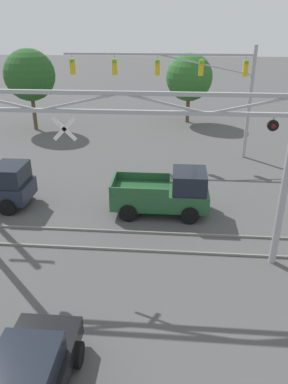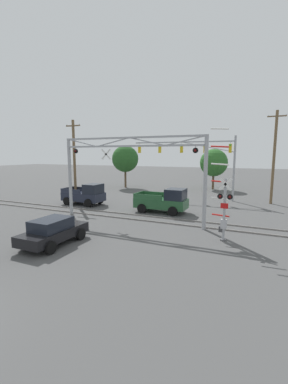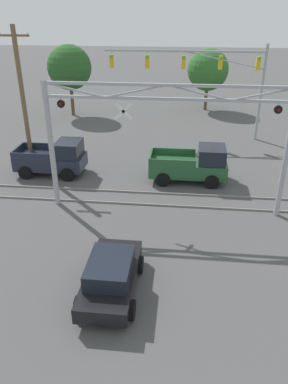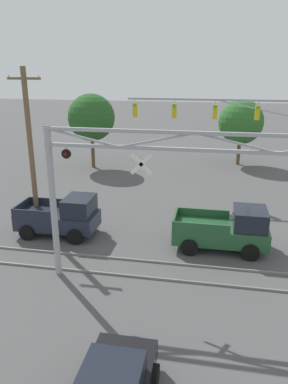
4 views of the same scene
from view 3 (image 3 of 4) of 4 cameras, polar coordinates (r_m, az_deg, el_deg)
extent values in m
cube|color=gray|center=(20.33, 3.08, -2.03)|extent=(80.00, 0.08, 0.10)
cube|color=gray|center=(21.60, 3.31, -0.21)|extent=(80.00, 0.08, 0.10)
cylinder|color=#9EA0A5|center=(19.86, -13.94, 6.72)|extent=(0.27, 0.27, 6.56)
cylinder|color=#9EA0A5|center=(19.36, 20.89, 5.20)|extent=(0.27, 0.27, 6.56)
cube|color=#9EA0A5|center=(17.99, 3.48, 13.98)|extent=(11.97, 0.14, 0.14)
cube|color=#9EA0A5|center=(17.86, 3.54, 15.96)|extent=(11.97, 0.14, 0.14)
cube|color=#9EA0A5|center=(18.65, -10.56, 15.04)|extent=(2.94, 0.08, 0.71)
cube|color=#9EA0A5|center=(18.05, -1.29, 15.09)|extent=(2.94, 0.08, 0.71)
cube|color=#9EA0A5|center=(17.91, 8.34, 14.74)|extent=(2.94, 0.08, 0.71)
cube|color=#9EA0A5|center=(18.25, 17.83, 14.00)|extent=(2.94, 0.08, 0.71)
cylinder|color=black|center=(19.01, -12.54, 12.99)|extent=(0.38, 0.10, 0.38)
sphere|color=#590C0C|center=(18.94, -12.60, 12.94)|extent=(0.18, 0.18, 0.18)
cylinder|color=#9EA0A5|center=(18.95, -12.61, 13.69)|extent=(0.04, 0.04, 0.10)
cylinder|color=black|center=(18.55, 19.77, 11.74)|extent=(0.38, 0.10, 0.38)
sphere|color=#590C0C|center=(18.48, 19.81, 11.69)|extent=(0.18, 0.18, 0.18)
cylinder|color=#9EA0A5|center=(18.49, 19.88, 12.46)|extent=(0.04, 0.04, 0.10)
cube|color=white|center=(18.25, -3.17, 12.17)|extent=(0.88, 0.03, 0.88)
cube|color=white|center=(18.25, -3.17, 12.17)|extent=(0.88, 0.03, 0.88)
cylinder|color=black|center=(18.22, -3.18, 12.15)|extent=(0.04, 0.04, 0.02)
cylinder|color=#9EA0A5|center=(31.06, 17.39, 14.07)|extent=(0.24, 0.24, 7.26)
cube|color=#9EA0A5|center=(30.05, 6.13, 20.56)|extent=(12.07, 0.14, 0.14)
cube|color=#9EA0A5|center=(30.25, 12.13, 19.04)|extent=(6.05, 0.08, 1.28)
cylinder|color=#9EA0A5|center=(30.61, -4.99, 20.43)|extent=(0.04, 0.04, 0.30)
cube|color=gold|center=(30.69, -4.95, 19.26)|extent=(0.30, 0.26, 0.97)
sphere|color=green|center=(30.48, -5.03, 19.88)|extent=(0.18, 0.18, 0.18)
cylinder|color=#9EA0A5|center=(30.21, 0.51, 20.44)|extent=(0.04, 0.04, 0.30)
cube|color=gold|center=(30.29, 0.51, 19.25)|extent=(0.30, 0.26, 0.97)
sphere|color=green|center=(30.08, 0.48, 19.88)|extent=(0.18, 0.18, 0.18)
cylinder|color=#9EA0A5|center=(30.07, 6.12, 20.27)|extent=(0.04, 0.04, 0.30)
cube|color=gold|center=(30.14, 6.06, 19.08)|extent=(0.30, 0.26, 0.97)
sphere|color=green|center=(29.93, 6.09, 19.71)|extent=(0.18, 0.18, 0.18)
cylinder|color=#9EA0A5|center=(30.17, 11.71, 19.93)|extent=(0.04, 0.04, 0.30)
cube|color=gold|center=(30.25, 11.59, 18.74)|extent=(0.30, 0.26, 0.97)
sphere|color=green|center=(30.04, 11.68, 19.36)|extent=(0.18, 0.18, 0.18)
cylinder|color=#9EA0A5|center=(30.53, 17.19, 19.42)|extent=(0.04, 0.04, 0.30)
cube|color=gold|center=(30.60, 17.02, 18.25)|extent=(0.30, 0.26, 0.97)
sphere|color=green|center=(30.40, 17.17, 18.86)|extent=(0.18, 0.18, 0.18)
cube|color=#23512D|center=(23.14, 6.69, 3.72)|extent=(4.67, 2.03, 0.85)
cube|color=black|center=(22.87, 10.30, 5.62)|extent=(1.59, 1.86, 0.95)
cube|color=#23512D|center=(22.00, 4.43, 4.39)|extent=(2.68, 0.08, 0.43)
cube|color=#23512D|center=(23.81, 4.61, 6.16)|extent=(2.68, 0.08, 0.43)
cube|color=#23512D|center=(22.97, 1.05, 5.46)|extent=(0.10, 1.95, 0.43)
cylinder|color=black|center=(22.44, 10.31, 1.52)|extent=(0.84, 0.24, 0.84)
cylinder|color=black|center=(24.31, 10.06, 3.56)|extent=(0.84, 0.24, 0.84)
cylinder|color=black|center=(22.39, 2.92, 1.88)|extent=(0.84, 0.24, 0.84)
cylinder|color=black|center=(24.27, 3.22, 3.90)|extent=(0.84, 0.24, 0.84)
cube|color=#1E2333|center=(24.68, -14.02, 4.58)|extent=(4.32, 2.03, 0.85)
cube|color=black|center=(23.96, -11.37, 6.51)|extent=(1.47, 1.86, 0.95)
cube|color=#1E2333|center=(23.91, -16.83, 5.16)|extent=(2.45, 0.08, 0.43)
cube|color=#1E2333|center=(25.59, -15.25, 6.78)|extent=(2.45, 0.08, 0.43)
cube|color=#1E2333|center=(25.25, -18.72, 6.02)|extent=(0.10, 1.95, 0.43)
cylinder|color=black|center=(23.52, -11.63, 2.60)|extent=(0.84, 0.24, 0.84)
cylinder|color=black|center=(25.32, -10.31, 4.49)|extent=(0.84, 0.24, 0.84)
cylinder|color=black|center=(24.45, -17.64, 2.81)|extent=(0.84, 0.24, 0.84)
cylinder|color=black|center=(26.19, -15.97, 4.63)|extent=(0.84, 0.24, 0.84)
cube|color=black|center=(14.42, -5.00, -12.86)|extent=(1.84, 4.23, 0.58)
cube|color=black|center=(13.91, -5.23, -11.38)|extent=(1.56, 2.20, 0.63)
cylinder|color=black|center=(15.74, -7.47, -10.46)|extent=(0.24, 0.71, 0.71)
cylinder|color=black|center=(15.46, -0.61, -11.00)|extent=(0.24, 0.71, 0.71)
cylinder|color=black|center=(13.88, -9.90, -16.71)|extent=(0.24, 0.71, 0.71)
cylinder|color=black|center=(13.56, -1.94, -17.52)|extent=(0.24, 0.71, 0.71)
cylinder|color=brown|center=(24.80, -17.88, 12.89)|extent=(0.28, 0.28, 8.82)
cube|color=brown|center=(24.26, -19.22, 21.61)|extent=(1.80, 0.12, 0.12)
cylinder|color=silver|center=(24.60, -21.12, 21.62)|extent=(0.08, 0.08, 0.12)
cylinder|color=silver|center=(23.93, -17.34, 22.05)|extent=(0.08, 0.08, 0.12)
cylinder|color=brown|center=(40.07, 9.42, 14.07)|extent=(0.32, 0.32, 2.56)
sphere|color=#2D6628|center=(39.58, 9.72, 17.89)|extent=(4.08, 4.08, 4.08)
cylinder|color=brown|center=(38.11, -10.89, 13.70)|extent=(0.32, 0.32, 3.07)
sphere|color=#265623|center=(37.58, -11.30, 18.13)|extent=(4.13, 4.13, 4.13)
camera|label=1|loc=(5.08, 17.44, 14.25)|focal=35.00mm
camera|label=2|loc=(9.50, 82.64, -28.78)|focal=24.00mm
camera|label=4|loc=(3.88, 3.12, 12.08)|focal=35.00mm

